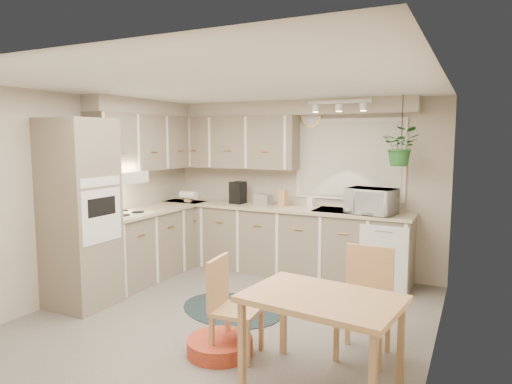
# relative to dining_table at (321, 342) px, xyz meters

# --- Properties ---
(floor) EXTENTS (4.20, 4.20, 0.00)m
(floor) POSITION_rel_dining_table_xyz_m (-1.28, 0.84, -0.36)
(floor) COLOR slate
(floor) RESTS_ON ground
(ceiling) EXTENTS (4.20, 4.20, 0.00)m
(ceiling) POSITION_rel_dining_table_xyz_m (-1.28, 0.84, 2.04)
(ceiling) COLOR white
(ceiling) RESTS_ON wall_back
(wall_back) EXTENTS (4.00, 0.04, 2.40)m
(wall_back) POSITION_rel_dining_table_xyz_m (-1.28, 2.94, 0.84)
(wall_back) COLOR #B6AB97
(wall_back) RESTS_ON floor
(wall_front) EXTENTS (4.00, 0.04, 2.40)m
(wall_front) POSITION_rel_dining_table_xyz_m (-1.28, -1.26, 0.84)
(wall_front) COLOR #B6AB97
(wall_front) RESTS_ON floor
(wall_left) EXTENTS (0.04, 4.20, 2.40)m
(wall_left) POSITION_rel_dining_table_xyz_m (-3.28, 0.84, 0.84)
(wall_left) COLOR #B6AB97
(wall_left) RESTS_ON floor
(wall_right) EXTENTS (0.04, 4.20, 2.40)m
(wall_right) POSITION_rel_dining_table_xyz_m (0.72, 0.84, 0.84)
(wall_right) COLOR #B6AB97
(wall_right) RESTS_ON floor
(base_cab_left) EXTENTS (0.60, 1.85, 0.90)m
(base_cab_left) POSITION_rel_dining_table_xyz_m (-2.98, 1.72, 0.09)
(base_cab_left) COLOR gray
(base_cab_left) RESTS_ON floor
(base_cab_back) EXTENTS (3.60, 0.60, 0.90)m
(base_cab_back) POSITION_rel_dining_table_xyz_m (-1.48, 2.64, 0.09)
(base_cab_back) COLOR gray
(base_cab_back) RESTS_ON floor
(counter_left) EXTENTS (0.64, 1.89, 0.04)m
(counter_left) POSITION_rel_dining_table_xyz_m (-2.97, 1.72, 0.56)
(counter_left) COLOR #CBB694
(counter_left) RESTS_ON base_cab_left
(counter_back) EXTENTS (3.64, 0.64, 0.04)m
(counter_back) POSITION_rel_dining_table_xyz_m (-1.48, 2.63, 0.56)
(counter_back) COLOR #CBB694
(counter_back) RESTS_ON base_cab_back
(oven_stack) EXTENTS (0.65, 0.65, 2.10)m
(oven_stack) POSITION_rel_dining_table_xyz_m (-2.96, 0.47, 0.69)
(oven_stack) COLOR gray
(oven_stack) RESTS_ON floor
(wall_oven_face) EXTENTS (0.02, 0.56, 0.58)m
(wall_oven_face) POSITION_rel_dining_table_xyz_m (-2.64, 0.47, 0.69)
(wall_oven_face) COLOR silver
(wall_oven_face) RESTS_ON oven_stack
(upper_cab_left) EXTENTS (0.35, 2.00, 0.75)m
(upper_cab_left) POSITION_rel_dining_table_xyz_m (-3.11, 1.84, 1.47)
(upper_cab_left) COLOR gray
(upper_cab_left) RESTS_ON wall_left
(upper_cab_back) EXTENTS (2.00, 0.35, 0.75)m
(upper_cab_back) POSITION_rel_dining_table_xyz_m (-2.28, 2.77, 1.47)
(upper_cab_back) COLOR gray
(upper_cab_back) RESTS_ON wall_back
(soffit_left) EXTENTS (0.30, 2.00, 0.20)m
(soffit_left) POSITION_rel_dining_table_xyz_m (-3.13, 1.84, 1.94)
(soffit_left) COLOR #B6AB97
(soffit_left) RESTS_ON wall_left
(soffit_back) EXTENTS (3.60, 0.30, 0.20)m
(soffit_back) POSITION_rel_dining_table_xyz_m (-1.48, 2.79, 1.94)
(soffit_back) COLOR #B6AB97
(soffit_back) RESTS_ON wall_back
(cooktop) EXTENTS (0.52, 0.58, 0.02)m
(cooktop) POSITION_rel_dining_table_xyz_m (-2.96, 1.14, 0.59)
(cooktop) COLOR silver
(cooktop) RESTS_ON counter_left
(range_hood) EXTENTS (0.40, 0.60, 0.14)m
(range_hood) POSITION_rel_dining_table_xyz_m (-2.98, 1.14, 1.04)
(range_hood) COLOR silver
(range_hood) RESTS_ON upper_cab_left
(window_blinds) EXTENTS (1.40, 0.02, 1.00)m
(window_blinds) POSITION_rel_dining_table_xyz_m (-0.58, 2.91, 1.24)
(window_blinds) COLOR beige
(window_blinds) RESTS_ON wall_back
(window_frame) EXTENTS (1.50, 0.02, 1.10)m
(window_frame) POSITION_rel_dining_table_xyz_m (-0.58, 2.92, 1.24)
(window_frame) COLOR silver
(window_frame) RESTS_ON wall_back
(sink) EXTENTS (0.70, 0.48, 0.10)m
(sink) POSITION_rel_dining_table_xyz_m (-0.58, 2.64, 0.54)
(sink) COLOR #95989C
(sink) RESTS_ON counter_back
(dishwasher_front) EXTENTS (0.58, 0.02, 0.83)m
(dishwasher_front) POSITION_rel_dining_table_xyz_m (0.02, 2.33, 0.07)
(dishwasher_front) COLOR silver
(dishwasher_front) RESTS_ON base_cab_back
(track_light_bar) EXTENTS (0.80, 0.04, 0.04)m
(track_light_bar) POSITION_rel_dining_table_xyz_m (-0.58, 2.39, 1.97)
(track_light_bar) COLOR silver
(track_light_bar) RESTS_ON ceiling
(wall_clock) EXTENTS (0.30, 0.03, 0.30)m
(wall_clock) POSITION_rel_dining_table_xyz_m (-1.13, 2.91, 1.82)
(wall_clock) COLOR gold
(wall_clock) RESTS_ON wall_back
(dining_table) EXTENTS (1.22, 0.89, 0.71)m
(dining_table) POSITION_rel_dining_table_xyz_m (0.00, 0.00, 0.00)
(dining_table) COLOR tan
(dining_table) RESTS_ON floor
(chair_left) EXTENTS (0.43, 0.43, 0.85)m
(chair_left) POSITION_rel_dining_table_xyz_m (-0.81, 0.17, 0.07)
(chair_left) COLOR tan
(chair_left) RESTS_ON floor
(chair_back) EXTENTS (0.44, 0.44, 0.94)m
(chair_back) POSITION_rel_dining_table_xyz_m (0.17, 0.62, 0.11)
(chair_back) COLOR tan
(chair_back) RESTS_ON floor
(braided_rug) EXTENTS (1.45, 1.25, 0.01)m
(braided_rug) POSITION_rel_dining_table_xyz_m (-1.38, 1.07, -0.35)
(braided_rug) COLOR black
(braided_rug) RESTS_ON floor
(pet_bed) EXTENTS (0.74, 0.74, 0.13)m
(pet_bed) POSITION_rel_dining_table_xyz_m (-0.96, 0.13, -0.29)
(pet_bed) COLOR #C34527
(pet_bed) RESTS_ON floor
(microwave) EXTENTS (0.64, 0.44, 0.40)m
(microwave) POSITION_rel_dining_table_xyz_m (-0.19, 2.54, 0.78)
(microwave) COLOR silver
(microwave) RESTS_ON counter_back
(soap_bottle) EXTENTS (0.10, 0.20, 0.09)m
(soap_bottle) POSITION_rel_dining_table_xyz_m (-1.07, 2.79, 0.63)
(soap_bottle) COLOR silver
(soap_bottle) RESTS_ON counter_back
(hanging_plant) EXTENTS (0.44, 0.49, 0.37)m
(hanging_plant) POSITION_rel_dining_table_xyz_m (0.15, 2.54, 1.38)
(hanging_plant) COLOR #276328
(hanging_plant) RESTS_ON ceiling
(coffee_maker) EXTENTS (0.18, 0.22, 0.32)m
(coffee_maker) POSITION_rel_dining_table_xyz_m (-2.14, 2.64, 0.74)
(coffee_maker) COLOR black
(coffee_maker) RESTS_ON counter_back
(toaster) EXTENTS (0.28, 0.20, 0.15)m
(toaster) POSITION_rel_dining_table_xyz_m (-1.74, 2.66, 0.66)
(toaster) COLOR #95989C
(toaster) RESTS_ON counter_back
(knife_block) EXTENTS (0.12, 0.12, 0.23)m
(knife_block) POSITION_rel_dining_table_xyz_m (-1.44, 2.69, 0.70)
(knife_block) COLOR tan
(knife_block) RESTS_ON counter_back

